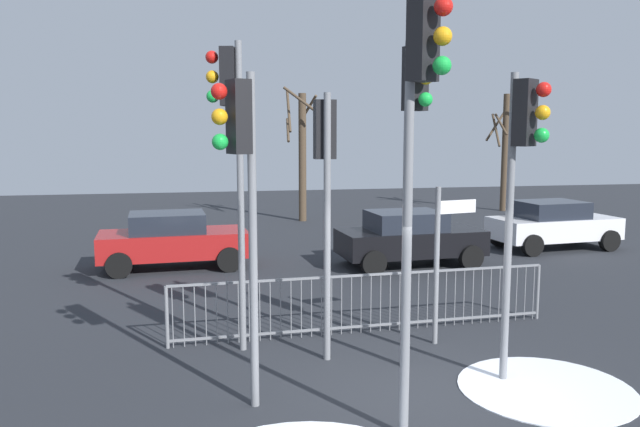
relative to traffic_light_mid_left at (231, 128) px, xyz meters
The scene contains 15 objects.
ground_plane 4.90m from the traffic_light_mid_left, 44.16° to the right, with size 60.00×60.00×0.00m, color #26282D.
traffic_light_mid_left is the anchor object (origin of this frame).
traffic_light_rear_left 4.40m from the traffic_light_mid_left, 29.25° to the right, with size 0.44×0.49×4.37m.
traffic_light_mid_right 1.62m from the traffic_light_mid_left, 22.83° to the right, with size 0.33×0.57×4.15m.
traffic_light_foreground_right 2.29m from the traffic_light_mid_left, 90.28° to the right, with size 0.55×0.38×4.29m.
traffic_light_foreground_left 2.88m from the traffic_light_mid_left, 28.58° to the right, with size 0.37×0.55×4.86m.
traffic_light_rear_right 3.92m from the traffic_light_mid_left, 61.80° to the right, with size 0.43×0.50×5.10m.
direction_sign_post 4.04m from the traffic_light_mid_left, ahead, with size 0.78×0.21×2.67m.
pedestrian_guard_railing 3.90m from the traffic_light_mid_left, 10.24° to the left, with size 6.95×0.37×1.07m.
car_red_mid 7.27m from the traffic_light_mid_left, 100.39° to the left, with size 3.90×2.13×1.47m.
car_black_far 8.06m from the traffic_light_mid_left, 48.47° to the left, with size 3.91×2.14×1.47m.
car_white_trailing 12.69m from the traffic_light_mid_left, 35.01° to the left, with size 3.95×2.23×1.47m.
bare_tree_left 15.01m from the traffic_light_mid_left, 76.08° to the left, with size 1.43×1.53×5.30m.
bare_tree_centre 20.71m from the traffic_light_mid_left, 50.60° to the left, with size 1.82×1.84×5.36m.
snow_patch_kerb 6.04m from the traffic_light_mid_left, 30.67° to the right, with size 2.42×2.42×0.01m, color white.
Camera 1 is at (-2.93, -7.70, 3.56)m, focal length 35.01 mm.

